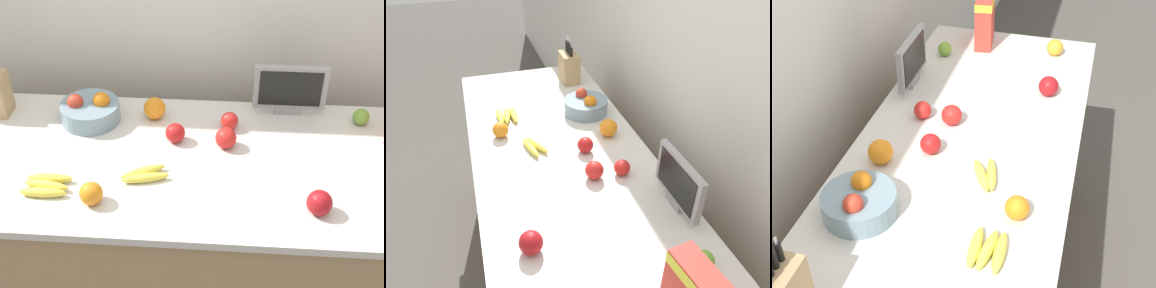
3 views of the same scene
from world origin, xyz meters
TOP-DOWN VIEW (x-y plane):
  - ground_plane at (0.00, 0.00)m, footprint 14.00×14.00m
  - wall_back at (0.00, 0.62)m, footprint 9.00×0.06m
  - counter at (0.00, 0.00)m, footprint 2.03×0.80m
  - knife_block at (-0.77, 0.25)m, footprint 0.15×0.10m
  - small_monitor at (0.43, 0.33)m, footprint 0.29×0.03m
  - fruit_bowl at (-0.36, 0.22)m, footprint 0.23×0.23m
  - banana_bunch_left at (-0.10, -0.11)m, footprint 0.18×0.12m
  - banana_bunch_right at (-0.42, -0.19)m, footprint 0.16×0.11m
  - apple_rear at (0.49, -0.24)m, footprint 0.08×0.08m
  - apple_by_knife_block at (0.18, 0.09)m, footprint 0.08×0.08m
  - apple_leftmost at (0.71, 0.27)m, footprint 0.07×0.07m
  - apple_rightmost at (-0.01, 0.11)m, footprint 0.07×0.07m
  - apple_middle at (0.19, 0.21)m, footprint 0.07×0.07m
  - orange_front_left at (-0.25, -0.25)m, footprint 0.08×0.08m
  - orange_front_center at (-0.11, 0.26)m, footprint 0.09×0.09m

SIDE VIEW (x-z plane):
  - ground_plane at x=0.00m, z-range 0.00..0.00m
  - counter at x=0.00m, z-range 0.00..0.89m
  - banana_bunch_left at x=-0.10m, z-range 0.89..0.92m
  - banana_bunch_right at x=-0.42m, z-range 0.89..0.92m
  - apple_leftmost at x=0.71m, z-range 0.89..0.95m
  - apple_middle at x=0.19m, z-range 0.89..0.96m
  - apple_rightmost at x=-0.01m, z-range 0.89..0.96m
  - orange_front_left at x=-0.25m, z-range 0.89..0.96m
  - apple_by_knife_block at x=0.18m, z-range 0.89..0.97m
  - apple_rear at x=0.49m, z-range 0.89..0.97m
  - orange_front_center at x=-0.11m, z-range 0.89..0.97m
  - fruit_bowl at x=-0.36m, z-range 0.87..0.99m
  - knife_block at x=-0.77m, z-range 0.84..1.12m
  - small_monitor at x=0.43m, z-range 0.89..1.11m
  - wall_back at x=0.00m, z-range 0.00..2.60m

